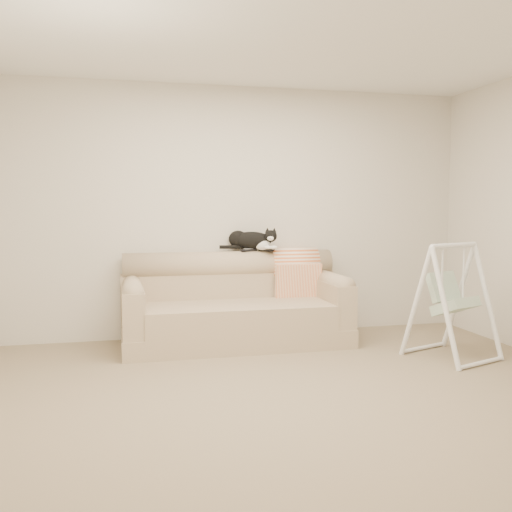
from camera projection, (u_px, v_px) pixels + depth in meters
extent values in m
plane|color=#7D6D57|center=(290.00, 393.00, 4.16)|extent=(5.00, 5.00, 0.00)
cube|color=beige|center=(236.00, 212.00, 5.98)|extent=(5.00, 0.04, 2.60)
cube|color=beige|center=(449.00, 223.00, 2.11)|extent=(5.00, 0.04, 2.60)
cube|color=white|center=(292.00, 28.00, 3.93)|extent=(5.00, 4.00, 0.02)
cube|color=tan|center=(236.00, 336.00, 5.61)|extent=(2.20, 0.90, 0.18)
cube|color=tan|center=(238.00, 317.00, 5.49)|extent=(1.80, 0.68, 0.24)
cube|color=tan|center=(230.00, 296.00, 5.91)|extent=(2.20, 0.22, 0.50)
cylinder|color=tan|center=(229.00, 265.00, 5.88)|extent=(2.16, 0.28, 0.28)
cube|color=tan|center=(133.00, 310.00, 5.36)|extent=(0.20, 0.88, 0.42)
cylinder|color=tan|center=(132.00, 288.00, 5.34)|extent=(0.18, 0.84, 0.18)
cube|color=tan|center=(331.00, 302.00, 5.82)|extent=(0.20, 0.88, 0.42)
cylinder|color=tan|center=(331.00, 281.00, 5.80)|extent=(0.18, 0.84, 0.18)
cube|color=black|center=(249.00, 250.00, 5.90)|extent=(0.19, 0.10, 0.02)
cube|color=gray|center=(249.00, 249.00, 5.90)|extent=(0.11, 0.07, 0.01)
cube|color=black|center=(267.00, 250.00, 5.94)|extent=(0.15, 0.16, 0.02)
ellipsoid|color=black|center=(252.00, 240.00, 5.93)|extent=(0.47, 0.35, 0.18)
ellipsoid|color=black|center=(238.00, 239.00, 5.97)|extent=(0.25, 0.24, 0.18)
ellipsoid|color=white|center=(262.00, 244.00, 5.89)|extent=(0.19, 0.16, 0.12)
ellipsoid|color=black|center=(271.00, 236.00, 5.85)|extent=(0.17, 0.18, 0.12)
ellipsoid|color=white|center=(270.00, 238.00, 5.81)|extent=(0.09, 0.08, 0.05)
sphere|color=#BF7272|center=(270.00, 238.00, 5.78)|extent=(0.01, 0.01, 0.01)
cone|color=black|center=(267.00, 230.00, 5.87)|extent=(0.06, 0.07, 0.06)
cone|color=black|center=(274.00, 230.00, 5.86)|extent=(0.08, 0.08, 0.06)
sphere|color=#A8982E|center=(268.00, 235.00, 5.81)|extent=(0.02, 0.02, 0.02)
sphere|color=#A8982E|center=(272.00, 236.00, 5.80)|extent=(0.02, 0.02, 0.02)
ellipsoid|color=white|center=(268.00, 247.00, 5.84)|extent=(0.11, 0.12, 0.04)
ellipsoid|color=white|center=(274.00, 247.00, 5.83)|extent=(0.11, 0.12, 0.04)
cylinder|color=black|center=(231.00, 247.00, 5.91)|extent=(0.23, 0.05, 0.04)
cylinder|color=orange|center=(294.00, 263.00, 6.04)|extent=(0.49, 0.33, 0.33)
cube|color=orange|center=(298.00, 284.00, 5.90)|extent=(0.49, 0.09, 0.42)
cylinder|color=white|center=(445.00, 308.00, 4.81)|extent=(0.16, 0.35, 1.03)
cylinder|color=white|center=(416.00, 302.00, 5.07)|extent=(0.16, 0.35, 1.03)
cylinder|color=white|center=(488.00, 301.00, 5.13)|extent=(0.16, 0.35, 1.03)
cylinder|color=white|center=(458.00, 297.00, 5.39)|extent=(0.16, 0.35, 1.03)
cylinder|color=white|center=(454.00, 245.00, 5.06)|extent=(0.57, 0.24, 0.05)
cylinder|color=white|center=(481.00, 363.00, 4.88)|extent=(0.56, 0.23, 0.04)
cylinder|color=white|center=(423.00, 348.00, 5.41)|extent=(0.56, 0.23, 0.04)
cube|color=white|center=(455.00, 306.00, 5.08)|extent=(0.42, 0.40, 0.19)
cube|color=white|center=(443.00, 287.00, 5.18)|extent=(0.37, 0.26, 0.27)
cylinder|color=white|center=(442.00, 274.00, 5.00)|extent=(0.02, 0.02, 0.48)
cylinder|color=white|center=(464.00, 271.00, 5.16)|extent=(0.02, 0.02, 0.48)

